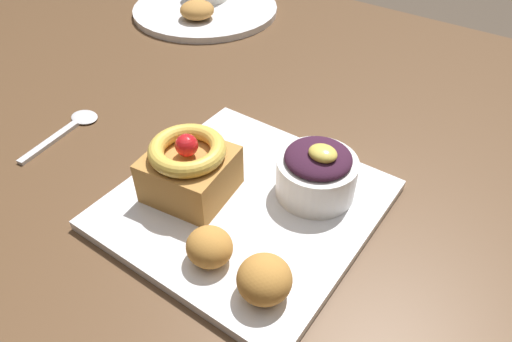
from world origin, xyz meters
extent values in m
cube|color=brown|center=(0.00, 0.00, 0.71)|extent=(1.50, 0.97, 0.04)
cylinder|color=brown|center=(-0.66, 0.39, 0.34)|extent=(0.07, 0.07, 0.69)
cube|color=white|center=(0.07, -0.13, 0.74)|extent=(0.26, 0.26, 0.01)
cube|color=#B77F3D|center=(0.01, -0.15, 0.77)|extent=(0.10, 0.09, 0.05)
torus|color=#E5BC4C|center=(0.01, -0.15, 0.80)|extent=(0.09, 0.09, 0.02)
sphere|color=red|center=(0.01, -0.15, 0.81)|extent=(0.02, 0.02, 0.02)
cylinder|color=white|center=(0.12, -0.08, 0.76)|extent=(0.09, 0.09, 0.04)
ellipsoid|color=#38192D|center=(0.12, -0.08, 0.79)|extent=(0.07, 0.07, 0.02)
ellipsoid|color=#E5CC56|center=(0.13, -0.08, 0.80)|extent=(0.03, 0.03, 0.01)
ellipsoid|color=#BC7F38|center=(0.15, -0.21, 0.76)|extent=(0.05, 0.05, 0.04)
ellipsoid|color=#BC7F38|center=(0.09, -0.21, 0.76)|extent=(0.05, 0.04, 0.04)
cylinder|color=white|center=(-0.31, 0.26, 0.74)|extent=(0.28, 0.28, 0.01)
ellipsoid|color=#B77F3D|center=(-0.29, 0.20, 0.76)|extent=(0.06, 0.06, 0.03)
cube|color=silver|center=(-0.20, -0.18, 0.73)|extent=(0.02, 0.10, 0.00)
ellipsoid|color=silver|center=(-0.21, -0.12, 0.73)|extent=(0.04, 0.03, 0.00)
camera|label=1|loc=(0.29, -0.41, 1.10)|focal=32.58mm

